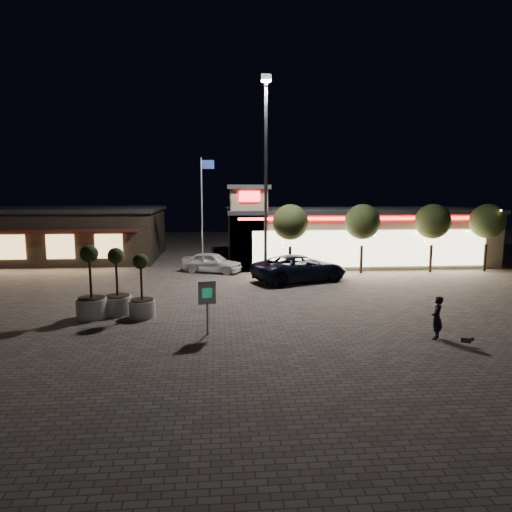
{
  "coord_description": "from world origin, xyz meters",
  "views": [
    {
      "loc": [
        -0.92,
        -19.52,
        5.63
      ],
      "look_at": [
        1.24,
        6.0,
        2.0
      ],
      "focal_mm": 32.0,
      "sensor_mm": 36.0,
      "label": 1
    }
  ],
  "objects": [
    {
      "name": "ground",
      "position": [
        0.0,
        0.0,
        0.0
      ],
      "size": [
        90.0,
        90.0,
        0.0
      ],
      "primitive_type": "plane",
      "color": "#6D6258",
      "rests_on": "ground"
    },
    {
      "name": "retail_building",
      "position": [
        9.51,
        15.82,
        2.21
      ],
      "size": [
        20.4,
        8.4,
        6.1
      ],
      "color": "tan",
      "rests_on": "ground"
    },
    {
      "name": "restaurant_building",
      "position": [
        -14.0,
        19.97,
        2.16
      ],
      "size": [
        16.4,
        11.0,
        4.3
      ],
      "color": "#382D23",
      "rests_on": "ground"
    },
    {
      "name": "floodlight_pole",
      "position": [
        2.0,
        8.0,
        7.02
      ],
      "size": [
        0.6,
        0.4,
        12.38
      ],
      "color": "gray",
      "rests_on": "ground"
    },
    {
      "name": "flagpole",
      "position": [
        -1.9,
        13.0,
        4.74
      ],
      "size": [
        0.95,
        0.1,
        8.0
      ],
      "color": "white",
      "rests_on": "ground"
    },
    {
      "name": "string_tree_a",
      "position": [
        4.0,
        11.0,
        3.56
      ],
      "size": [
        2.42,
        2.42,
        4.79
      ],
      "color": "#332319",
      "rests_on": "ground"
    },
    {
      "name": "string_tree_b",
      "position": [
        9.0,
        11.0,
        3.56
      ],
      "size": [
        2.42,
        2.42,
        4.79
      ],
      "color": "#332319",
      "rests_on": "ground"
    },
    {
      "name": "string_tree_c",
      "position": [
        14.0,
        11.0,
        3.56
      ],
      "size": [
        2.42,
        2.42,
        4.79
      ],
      "color": "#332319",
      "rests_on": "ground"
    },
    {
      "name": "string_tree_d",
      "position": [
        18.0,
        11.0,
        3.56
      ],
      "size": [
        2.42,
        2.42,
        4.79
      ],
      "color": "#332319",
      "rests_on": "ground"
    },
    {
      "name": "pickup_truck",
      "position": [
        4.24,
        8.49,
        0.85
      ],
      "size": [
        6.72,
        4.81,
        1.7
      ],
      "primitive_type": "imported",
      "rotation": [
        0.0,
        0.0,
        1.93
      ],
      "color": "black",
      "rests_on": "ground"
    },
    {
      "name": "white_sedan",
      "position": [
        -1.34,
        12.14,
        0.72
      ],
      "size": [
        4.55,
        3.19,
        1.44
      ],
      "primitive_type": "imported",
      "rotation": [
        0.0,
        0.0,
        1.18
      ],
      "color": "white",
      "rests_on": "ground"
    },
    {
      "name": "pedestrian",
      "position": [
        7.43,
        -3.21,
        0.84
      ],
      "size": [
        0.68,
        0.73,
        1.67
      ],
      "primitive_type": "imported",
      "rotation": [
        0.0,
        0.0,
        -2.18
      ],
      "color": "black",
      "rests_on": "ground"
    },
    {
      "name": "dog",
      "position": [
        8.21,
        -4.11,
        0.24
      ],
      "size": [
        0.45,
        0.3,
        0.24
      ],
      "color": "#59514C",
      "rests_on": "ground"
    },
    {
      "name": "planter_left",
      "position": [
        -6.58,
        0.93,
        1.02
      ],
      "size": [
        1.34,
        1.34,
        3.3
      ],
      "color": "beige",
      "rests_on": "ground"
    },
    {
      "name": "planter_mid",
      "position": [
        -5.56,
        1.5,
        0.96
      ],
      "size": [
        1.26,
        1.26,
        3.1
      ],
      "color": "beige",
      "rests_on": "ground"
    },
    {
      "name": "planter_right",
      "position": [
        -4.34,
        0.85,
        0.89
      ],
      "size": [
        1.18,
        1.18,
        2.9
      ],
      "color": "beige",
      "rests_on": "ground"
    },
    {
      "name": "valet_sign",
      "position": [
        -1.36,
        -1.87,
        1.5
      ],
      "size": [
        0.7,
        0.23,
        2.14
      ],
      "color": "gray",
      "rests_on": "ground"
    }
  ]
}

